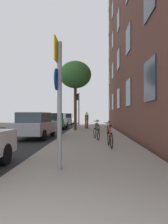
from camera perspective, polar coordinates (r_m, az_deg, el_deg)
ground_plane at (r=17.14m, az=-9.46°, el=-5.69°), size 41.80×41.80×0.00m
road_asphalt at (r=17.68m, az=-16.17°, el=-5.50°), size 7.00×38.00×0.01m
sidewalk at (r=16.79m, az=2.38°, el=-5.60°), size 4.20×38.00×0.12m
sign_post at (r=5.41m, az=-6.94°, el=5.24°), size 0.16×0.60×3.34m
traffic_light at (r=25.48m, az=-1.63°, el=2.32°), size 0.43×0.24×3.96m
tree_near at (r=18.60m, az=-2.37°, el=9.99°), size 2.78×2.78×6.04m
bicycle_0 at (r=9.02m, az=7.10°, el=-7.14°), size 0.42×1.63×0.95m
bicycle_1 at (r=11.68m, az=3.39°, el=-5.76°), size 0.45×1.63×0.90m
bicycle_2 at (r=13.26m, az=6.77°, el=-5.01°), size 0.42×1.66×0.97m
bicycle_3 at (r=15.45m, az=3.75°, el=-4.40°), size 0.42×1.64×0.97m
bicycle_4 at (r=17.65m, az=3.44°, el=-3.99°), size 0.42×1.59×0.93m
pedestrian_0 at (r=20.57m, az=0.73°, el=-1.95°), size 0.37×0.37×1.61m
car_1 at (r=13.50m, az=-13.17°, el=-3.46°), size 2.02×4.30×1.62m
car_2 at (r=21.64m, az=-7.21°, el=-2.41°), size 1.78×3.94×1.62m
car_3 at (r=29.89m, az=-4.68°, el=-1.91°), size 1.87×4.37×1.62m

